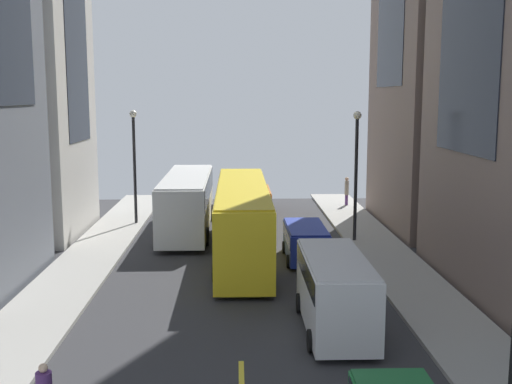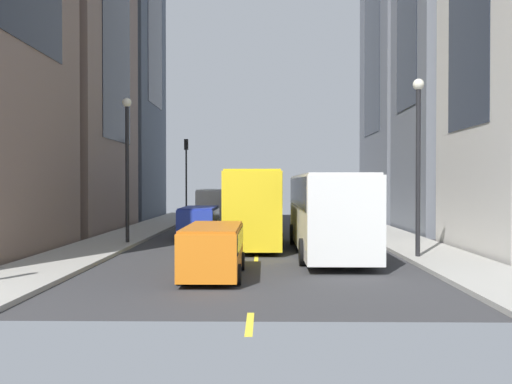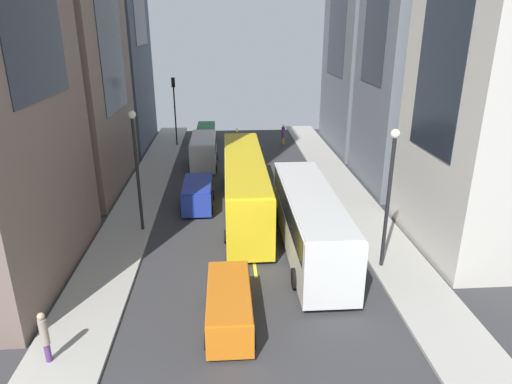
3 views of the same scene
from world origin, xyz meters
name	(u,v)px [view 1 (image 1 of 3)]	position (x,y,z in m)	size (l,w,h in m)	color
ground_plane	(239,274)	(0.00, 0.00, 0.00)	(41.59, 41.59, 0.00)	#333335
sidewalk_west	(76,273)	(-7.30, 0.00, 0.07)	(2.99, 44.00, 0.15)	#9E9B93
sidewalk_east	(400,271)	(7.30, 0.00, 0.07)	(2.99, 44.00, 0.15)	#9E9B93
lane_stripe_1	(241,376)	(0.00, -10.50, 0.01)	(0.16, 2.00, 0.01)	yellow
lane_stripe_2	(239,274)	(0.00, 0.00, 0.01)	(0.16, 2.00, 0.01)	yellow
lane_stripe_3	(238,226)	(0.00, 10.50, 0.01)	(0.16, 2.00, 0.01)	yellow
lane_stripe_4	(238,198)	(0.00, 21.00, 0.01)	(0.16, 2.00, 0.01)	yellow
building_west_2	(12,23)	(-12.48, 8.77, 11.91)	(7.03, 8.65, 23.83)	beige
city_bus_white	(187,198)	(-2.99, 8.98, 2.01)	(2.80, 11.48, 3.35)	silver
streetcar_yellow	(242,214)	(0.18, 3.20, 2.13)	(2.70, 14.40, 3.59)	yellow
delivery_van_white	(335,287)	(3.21, -7.03, 1.51)	(2.25, 5.84, 2.58)	white
car_blue_0	(306,240)	(3.24, 2.28, 1.00)	(2.06, 4.41, 1.70)	#2338AD
car_orange_2	(257,198)	(1.32, 14.99, 0.97)	(1.91, 4.64, 1.65)	orange
pedestrian_crossing_near	(347,190)	(7.79, 16.88, 1.26)	(0.29, 0.29, 2.02)	#593372
streetlamp_near	(134,154)	(-6.31, 10.97, 4.39)	(0.44, 0.44, 6.91)	black
streetlamp_far	(356,162)	(6.31, 5.86, 4.43)	(0.44, 0.44, 6.97)	black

